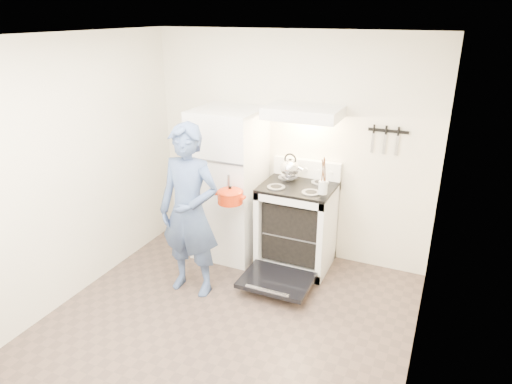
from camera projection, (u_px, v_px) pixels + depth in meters
floor at (215, 337)px, 4.01m from camera, size 3.60×3.60×0.00m
back_wall at (289, 148)px, 5.07m from camera, size 3.20×0.02×2.50m
refrigerator at (229, 184)px, 5.14m from camera, size 0.70×0.70×1.70m
stove_body at (297, 227)px, 5.00m from camera, size 0.76×0.65×0.92m
cooktop at (298, 187)px, 4.83m from camera, size 0.76×0.65×0.03m
backsplash at (307, 168)px, 5.03m from camera, size 0.76×0.07×0.20m
oven_door at (276, 280)px, 4.62m from camera, size 0.70×0.54×0.04m
oven_rack at (297, 228)px, 5.01m from camera, size 0.60×0.52×0.01m
range_hood at (303, 113)px, 4.60m from camera, size 0.76×0.50×0.12m
knife_strip at (388, 131)px, 4.55m from camera, size 0.40×0.02×0.03m
pizza_stone at (299, 228)px, 4.99m from camera, size 0.35×0.35×0.02m
tea_kettle at (290, 167)px, 4.90m from camera, size 0.25×0.21×0.30m
utensil_jar at (323, 187)px, 4.50m from camera, size 0.11×0.11×0.13m
person at (189, 212)px, 4.39m from camera, size 0.64×0.43×1.73m
dutch_oven at (230, 197)px, 4.60m from camera, size 0.33×0.26×0.22m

